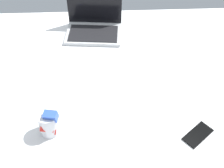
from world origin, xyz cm
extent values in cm
cube|color=white|center=(0.00, 0.00, 9.00)|extent=(180.00, 140.00, 18.00)
cube|color=#B7BABC|center=(-4.46, 42.97, 19.00)|extent=(35.03, 26.02, 2.00)
cube|color=black|center=(-4.60, 41.47, 20.20)|extent=(30.48, 19.67, 0.40)
cube|color=black|center=(-3.42, 53.92, 30.50)|extent=(32.95, 4.12, 21.00)
cylinder|color=silver|center=(-23.39, -27.37, 23.50)|extent=(9.00, 9.00, 11.00)
cube|color=red|center=(-22.06, -29.07, 21.51)|extent=(4.62, 4.71, 4.17)
cube|color=red|center=(-23.92, -28.33, 24.12)|extent=(7.55, 7.29, 7.33)
cube|color=orange|center=(-21.70, -26.74, 26.73)|extent=(6.21, 6.47, 5.01)
cube|color=blue|center=(-21.73, -28.44, 29.34)|extent=(6.39, 5.26, 4.71)
cube|color=black|center=(40.52, -32.75, 18.40)|extent=(15.16, 14.09, 0.80)
camera|label=1|loc=(-0.28, -105.29, 124.25)|focal=47.27mm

